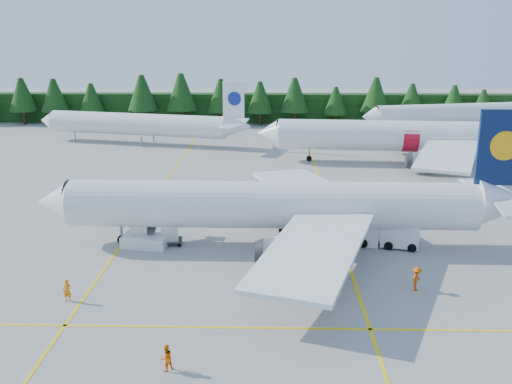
{
  "coord_description": "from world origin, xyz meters",
  "views": [
    {
      "loc": [
        -0.58,
        -39.32,
        18.62
      ],
      "look_at": [
        -1.93,
        14.28,
        3.5
      ],
      "focal_mm": 40.0,
      "sensor_mm": 36.0,
      "label": 1
    }
  ],
  "objects_px": {
    "service_truck": "(389,233)",
    "airliner_red": "(404,137)",
    "airliner_navy": "(264,206)",
    "airstairs": "(146,237)"
  },
  "relations": [
    {
      "from": "service_truck",
      "to": "airliner_red",
      "type": "bearing_deg",
      "value": 88.42
    },
    {
      "from": "airliner_red",
      "to": "service_truck",
      "type": "relative_size",
      "value": 8.02
    },
    {
      "from": "airliner_navy",
      "to": "airliner_red",
      "type": "distance_m",
      "value": 39.41
    },
    {
      "from": "airliner_navy",
      "to": "airstairs",
      "type": "xyz_separation_m",
      "value": [
        -10.6,
        -0.42,
        -2.93
      ]
    },
    {
      "from": "airliner_red",
      "to": "airstairs",
      "type": "relative_size",
      "value": 7.81
    },
    {
      "from": "airstairs",
      "to": "service_truck",
      "type": "relative_size",
      "value": 1.03
    },
    {
      "from": "airliner_red",
      "to": "service_truck",
      "type": "height_order",
      "value": "airliner_red"
    },
    {
      "from": "airstairs",
      "to": "service_truck",
      "type": "xyz_separation_m",
      "value": [
        21.8,
        0.41,
        0.49
      ]
    },
    {
      "from": "airliner_navy",
      "to": "airstairs",
      "type": "bearing_deg",
      "value": -177.32
    },
    {
      "from": "airliner_navy",
      "to": "service_truck",
      "type": "bearing_deg",
      "value": 0.39
    }
  ]
}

